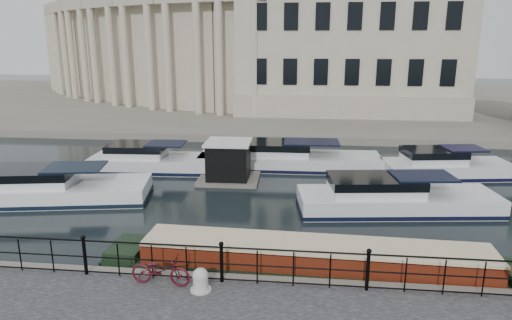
{
  "coord_description": "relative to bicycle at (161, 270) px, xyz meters",
  "views": [
    {
      "loc": [
        2.22,
        -13.63,
        7.13
      ],
      "look_at": [
        0.5,
        2.0,
        3.0
      ],
      "focal_mm": 32.0,
      "sensor_mm": 36.0,
      "label": 1
    }
  ],
  "objects": [
    {
      "name": "mooring_bollard",
      "position": [
        1.16,
        -0.18,
        -0.14
      ],
      "size": [
        0.58,
        0.58,
        0.65
      ],
      "color": "#B7B7B2",
      "rests_on": "near_quay"
    },
    {
      "name": "railing",
      "position": [
        1.65,
        0.34,
        0.2
      ],
      "size": [
        24.14,
        0.14,
        1.22
      ],
      "color": "black",
      "rests_on": "near_quay"
    },
    {
      "name": "ground_plane",
      "position": [
        1.65,
        2.59,
        -1.0
      ],
      "size": [
        160.0,
        160.0,
        0.0
      ],
      "primitive_type": "plane",
      "color": "black",
      "rests_on": "ground"
    },
    {
      "name": "bicycle",
      "position": [
        0.0,
        0.0,
        0.0
      ],
      "size": [
        1.74,
        0.71,
        0.89
      ],
      "primitive_type": "imported",
      "rotation": [
        0.0,
        0.0,
        1.5
      ],
      "color": "#4E0D19",
      "rests_on": "near_quay"
    },
    {
      "name": "civic_building",
      "position": [
        0.65,
        37.29,
        6.04
      ],
      "size": [
        53.55,
        31.84,
        16.85
      ],
      "color": "#ADA38C",
      "rests_on": "far_bank"
    },
    {
      "name": "far_bank",
      "position": [
        1.65,
        41.59,
        -0.72
      ],
      "size": [
        120.0,
        42.0,
        0.55
      ],
      "primitive_type": "cube",
      "color": "#6B665B",
      "rests_on": "ground_plane"
    },
    {
      "name": "cabin_cruisers",
      "position": [
        1.49,
        11.28,
        -0.63
      ],
      "size": [
        26.99,
        10.37,
        1.99
      ],
      "color": "white",
      "rests_on": "ground_plane"
    },
    {
      "name": "narrowboat",
      "position": [
        4.25,
        1.76,
        -0.63
      ],
      "size": [
        13.22,
        2.2,
        1.49
      ],
      "rotation": [
        0.0,
        0.0,
        -0.03
      ],
      "color": "black",
      "rests_on": "ground_plane"
    },
    {
      "name": "harbour_hut",
      "position": [
        -0.05,
        11.56,
        -0.04
      ],
      "size": [
        3.19,
        2.68,
        2.19
      ],
      "rotation": [
        0.0,
        0.0,
        0.02
      ],
      "color": "#6B665B",
      "rests_on": "ground_plane"
    }
  ]
}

